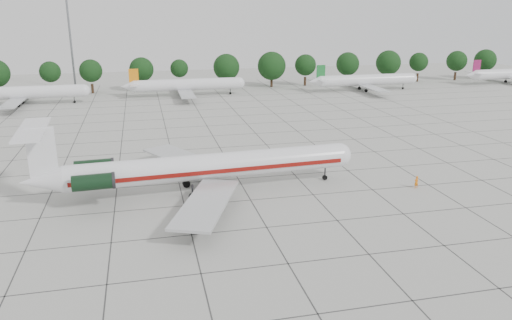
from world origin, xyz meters
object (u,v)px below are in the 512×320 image
Objects in this scene: bg_airliner_d at (366,80)px; floodlight_mast at (70,37)px; main_airliner at (193,167)px; ground_crew at (416,182)px; bg_airliner_c at (187,85)px; bg_airliner_b at (23,93)px.

floodlight_mast is (-78.42, 19.76, 11.37)m from bg_airliner_d.
main_airliner is 28.63m from ground_crew.
ground_crew is 0.06× the size of floodlight_mast.
floodlight_mast reaches higher than bg_airliner_d.
bg_airliner_d is at bearing -120.38° from ground_crew.
bg_airliner_d is at bearing -14.14° from floodlight_mast.
bg_airliner_c is 49.00m from bg_airliner_d.
main_airliner is 87.66m from bg_airliner_d.
main_airliner is 25.16× the size of ground_crew.
main_airliner is 91.90m from floodlight_mast.
ground_crew is 0.06× the size of bg_airliner_d.
bg_airliner_c is (38.92, 3.63, 0.00)m from bg_airliner_b.
main_airliner is 1.46× the size of bg_airliner_d.
main_airliner is 71.12m from bg_airliner_c.
bg_airliner_d is 1.11× the size of floodlight_mast.
bg_airliner_b is 1.00× the size of bg_airliner_d.
floodlight_mast is (-29.49, 17.28, 11.37)m from bg_airliner_c.
bg_airliner_d is (87.86, 1.15, 0.00)m from bg_airliner_b.
floodlight_mast is at bearing 65.72° from bg_airliner_b.
bg_airliner_c and bg_airliner_d have the same top height.
bg_airliner_c is at bearing 177.10° from bg_airliner_d.
main_airliner reaches higher than bg_airliner_b.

